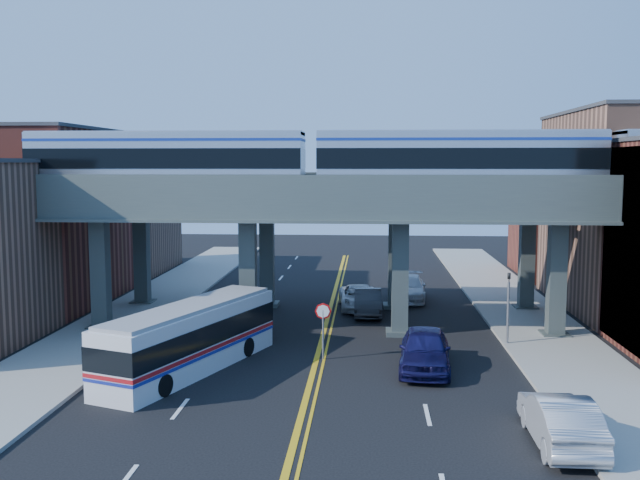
# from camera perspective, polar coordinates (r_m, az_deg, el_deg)

# --- Properties ---
(ground) EXTENTS (120.00, 120.00, 0.00)m
(ground) POSITION_cam_1_polar(r_m,az_deg,el_deg) (30.33, -0.70, -11.03)
(ground) COLOR black
(ground) RESTS_ON ground
(sidewalk_west) EXTENTS (5.00, 70.00, 0.16)m
(sidewalk_west) POSITION_cam_1_polar(r_m,az_deg,el_deg) (42.22, -15.41, -6.21)
(sidewalk_west) COLOR gray
(sidewalk_west) RESTS_ON ground
(sidewalk_east) EXTENTS (5.00, 70.00, 0.16)m
(sidewalk_east) POSITION_cam_1_polar(r_m,az_deg,el_deg) (40.91, 16.87, -6.65)
(sidewalk_east) COLOR gray
(sidewalk_east) RESTS_ON ground
(building_west_b) EXTENTS (8.00, 14.00, 11.00)m
(building_west_b) POSITION_cam_1_polar(r_m,az_deg,el_deg) (49.61, -20.94, 1.75)
(building_west_b) COLOR brown
(building_west_b) RESTS_ON ground
(building_west_c) EXTENTS (8.00, 10.00, 8.00)m
(building_west_c) POSITION_cam_1_polar(r_m,az_deg,el_deg) (61.72, -15.82, 1.31)
(building_west_c) COLOR #875B46
(building_west_c) RESTS_ON ground
(building_east_b) EXTENTS (8.00, 14.00, 12.00)m
(building_east_b) POSITION_cam_1_polar(r_m,az_deg,el_deg) (47.78, 23.70, 2.08)
(building_east_b) COLOR #875B46
(building_east_b) RESTS_ON ground
(building_east_c) EXTENTS (8.00, 10.00, 9.00)m
(building_east_c) POSITION_cam_1_polar(r_m,az_deg,el_deg) (60.25, 19.48, 1.56)
(building_east_c) COLOR brown
(building_east_c) RESTS_ON ground
(mural_panel) EXTENTS (0.10, 9.50, 9.50)m
(mural_panel) POSITION_cam_1_polar(r_m,az_deg,el_deg) (35.32, 24.11, -1.24)
(mural_panel) COLOR teal
(mural_panel) RESTS_ON ground
(elevated_viaduct_near) EXTENTS (52.00, 3.60, 7.40)m
(elevated_viaduct_near) POSITION_cam_1_polar(r_m,az_deg,el_deg) (37.04, 0.29, 2.30)
(elevated_viaduct_near) COLOR #444E4D
(elevated_viaduct_near) RESTS_ON ground
(elevated_viaduct_far) EXTENTS (52.00, 3.60, 7.40)m
(elevated_viaduct_far) POSITION_cam_1_polar(r_m,az_deg,el_deg) (44.01, 0.87, 2.91)
(elevated_viaduct_far) COLOR #444E4D
(elevated_viaduct_far) RESTS_ON ground
(transit_train) EXTENTS (44.42, 2.78, 3.24)m
(transit_train) POSITION_cam_1_polar(r_m,az_deg,el_deg) (37.15, 10.98, 6.34)
(transit_train) COLOR black
(transit_train) RESTS_ON elevated_viaduct_near
(stop_sign) EXTENTS (0.76, 0.09, 2.63)m
(stop_sign) POSITION_cam_1_polar(r_m,az_deg,el_deg) (32.75, 0.25, -6.55)
(stop_sign) COLOR slate
(stop_sign) RESTS_ON ground
(traffic_signal) EXTENTS (0.15, 0.18, 4.10)m
(traffic_signal) POSITION_cam_1_polar(r_m,az_deg,el_deg) (36.16, 14.83, -4.67)
(traffic_signal) COLOR slate
(traffic_signal) RESTS_ON ground
(transit_bus) EXTENTS (5.94, 10.78, 2.74)m
(transit_bus) POSITION_cam_1_polar(r_m,az_deg,el_deg) (31.63, -10.30, -7.77)
(transit_bus) COLOR silver
(transit_bus) RESTS_ON ground
(car_lane_a) EXTENTS (2.58, 5.51, 1.83)m
(car_lane_a) POSITION_cam_1_polar(r_m,az_deg,el_deg) (31.61, 8.39, -8.67)
(car_lane_a) COLOR #131140
(car_lane_a) RESTS_ON ground
(car_lane_b) EXTENTS (1.67, 4.60, 1.51)m
(car_lane_b) POSITION_cam_1_polar(r_m,az_deg,el_deg) (42.45, 3.85, -5.01)
(car_lane_b) COLOR #2B2B2D
(car_lane_b) RESTS_ON ground
(car_lane_c) EXTENTS (2.76, 5.26, 1.41)m
(car_lane_c) POSITION_cam_1_polar(r_m,az_deg,el_deg) (44.17, 3.16, -4.63)
(car_lane_c) COLOR silver
(car_lane_c) RESTS_ON ground
(car_lane_d) EXTENTS (2.58, 5.59, 1.58)m
(car_lane_d) POSITION_cam_1_polar(r_m,az_deg,el_deg) (47.34, 7.09, -3.83)
(car_lane_d) COLOR silver
(car_lane_d) RESTS_ON ground
(car_parked_curb) EXTENTS (1.78, 5.05, 1.66)m
(car_parked_curb) POSITION_cam_1_polar(r_m,az_deg,el_deg) (24.63, 18.68, -13.46)
(car_parked_curb) COLOR #B0B1B5
(car_parked_curb) RESTS_ON ground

